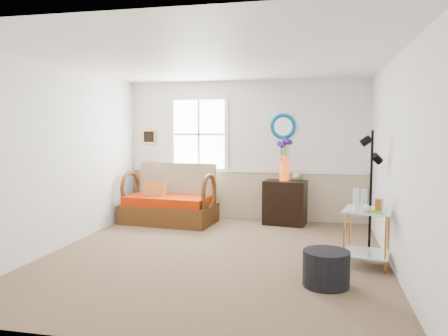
% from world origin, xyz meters
% --- Properties ---
extents(floor, '(4.50, 5.00, 0.01)m').
position_xyz_m(floor, '(0.00, 0.00, 0.00)').
color(floor, brown).
rests_on(floor, ground).
extents(ceiling, '(4.50, 5.00, 0.01)m').
position_xyz_m(ceiling, '(0.00, 0.00, 2.60)').
color(ceiling, white).
rests_on(ceiling, walls).
extents(walls, '(4.51, 5.01, 2.60)m').
position_xyz_m(walls, '(0.00, 0.00, 1.30)').
color(walls, white).
rests_on(walls, floor).
extents(wainscot, '(4.46, 0.02, 0.90)m').
position_xyz_m(wainscot, '(0.00, 2.48, 0.45)').
color(wainscot, tan).
rests_on(wainscot, walls).
extents(chair_rail, '(4.46, 0.04, 0.06)m').
position_xyz_m(chair_rail, '(0.00, 2.47, 0.92)').
color(chair_rail, white).
rests_on(chair_rail, walls).
extents(window, '(1.14, 0.06, 1.44)m').
position_xyz_m(window, '(-0.90, 2.47, 1.60)').
color(window, white).
rests_on(window, walls).
extents(picture, '(0.28, 0.03, 0.28)m').
position_xyz_m(picture, '(-1.92, 2.48, 1.55)').
color(picture, orange).
rests_on(picture, walls).
extents(mirror, '(0.47, 0.07, 0.47)m').
position_xyz_m(mirror, '(0.70, 2.48, 1.75)').
color(mirror, '#0075AD').
rests_on(mirror, walls).
extents(loveseat, '(1.71, 1.08, 1.06)m').
position_xyz_m(loveseat, '(-1.30, 1.84, 0.53)').
color(loveseat, brown).
rests_on(loveseat, floor).
extents(throw_pillow, '(0.41, 0.11, 0.41)m').
position_xyz_m(throw_pillow, '(-1.55, 1.80, 0.55)').
color(throw_pillow, '#C04F1B').
rests_on(throw_pillow, loveseat).
extents(lamp_stand, '(0.41, 0.41, 0.57)m').
position_xyz_m(lamp_stand, '(-1.61, 2.30, 0.28)').
color(lamp_stand, black).
rests_on(lamp_stand, floor).
extents(table_lamp, '(0.27, 0.27, 0.45)m').
position_xyz_m(table_lamp, '(-1.66, 2.33, 0.80)').
color(table_lamp, '#CA8738').
rests_on(table_lamp, lamp_stand).
extents(potted_plant, '(0.37, 0.41, 0.30)m').
position_xyz_m(potted_plant, '(-1.50, 2.35, 0.72)').
color(potted_plant, '#3F6227').
rests_on(potted_plant, lamp_stand).
extents(cabinet, '(0.79, 0.56, 0.78)m').
position_xyz_m(cabinet, '(0.77, 2.16, 0.39)').
color(cabinet, black).
rests_on(cabinet, floor).
extents(flower_vase, '(0.28, 0.28, 0.73)m').
position_xyz_m(flower_vase, '(0.75, 2.19, 1.15)').
color(flower_vase, '#D24912').
rests_on(flower_vase, cabinet).
extents(side_table, '(0.67, 0.67, 0.72)m').
position_xyz_m(side_table, '(1.95, -0.02, 0.36)').
color(side_table, '#BE7B34').
rests_on(side_table, floor).
extents(tabletop_items, '(0.47, 0.47, 0.26)m').
position_xyz_m(tabletop_items, '(1.95, -0.05, 0.84)').
color(tabletop_items, silver).
rests_on(tabletop_items, side_table).
extents(floor_lamp, '(0.27, 0.27, 1.69)m').
position_xyz_m(floor_lamp, '(2.03, 0.41, 0.85)').
color(floor_lamp, black).
rests_on(floor_lamp, floor).
extents(ottoman, '(0.52, 0.52, 0.39)m').
position_xyz_m(ottoman, '(1.45, -0.84, 0.20)').
color(ottoman, black).
rests_on(ottoman, floor).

